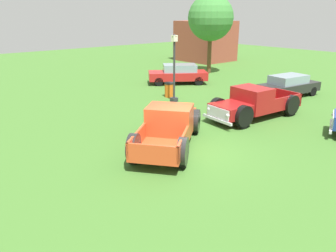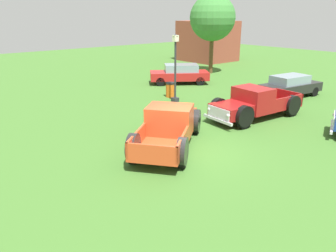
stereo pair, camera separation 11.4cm
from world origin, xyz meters
name	(u,v)px [view 2 (the right image)]	position (x,y,z in m)	size (l,w,h in m)	color
ground_plane	(185,152)	(0.00, 0.00, 0.00)	(80.00, 80.00, 0.00)	#3D6B28
pickup_truck_foreground	(170,126)	(-1.08, 0.14, 0.78)	(4.76, 5.39, 1.64)	#D14723
pickup_truck_behind_right	(251,104)	(-1.01, 5.53, 0.78)	(2.55, 5.52, 1.64)	maroon
sedan_distant_a	(180,74)	(-10.13, 8.83, 0.78)	(4.04, 4.65, 1.48)	#B21E1E
sedan_distant_b	(290,86)	(-2.35, 11.45, 0.74)	(2.32, 4.42, 1.41)	black
lamp_post_near	(175,67)	(-6.20, 4.91, 2.12)	(0.36, 0.36, 4.04)	#2D2D33
trash_can	(170,90)	(-7.32, 5.46, 0.48)	(0.59, 0.59, 0.95)	orange
oak_tree_east	(213,18)	(-11.88, 14.15, 4.76)	(3.95, 3.95, 6.76)	brown
brick_pavilion	(208,41)	(-17.98, 20.08, 2.17)	(5.37, 4.99, 4.34)	brown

